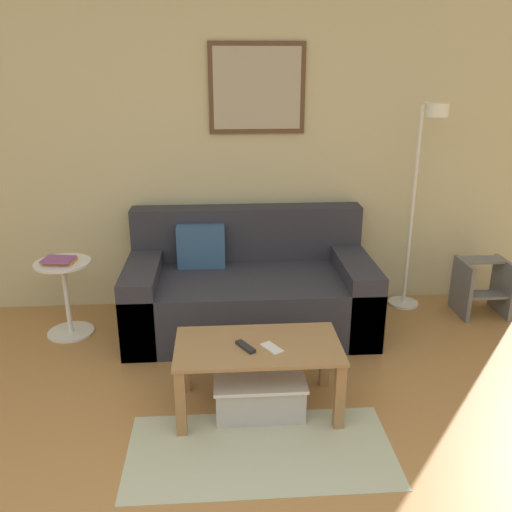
% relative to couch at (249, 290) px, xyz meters
% --- Properties ---
extents(wall_back, '(5.60, 0.09, 2.55)m').
position_rel_couch_xyz_m(wall_back, '(-0.27, 0.49, 0.99)').
color(wall_back, '#C6BC93').
rests_on(wall_back, ground_plane).
extents(area_rug, '(1.38, 0.67, 0.01)m').
position_rel_couch_xyz_m(area_rug, '(-0.02, -1.46, -0.29)').
color(area_rug, '#B2B79E').
rests_on(area_rug, ground_plane).
extents(couch, '(1.79, 0.94, 0.86)m').
position_rel_couch_xyz_m(couch, '(0.00, 0.00, 0.00)').
color(couch, '#2D2D38').
rests_on(couch, ground_plane).
extents(coffee_table, '(0.93, 0.50, 0.41)m').
position_rel_couch_xyz_m(coffee_table, '(-0.01, -1.08, 0.04)').
color(coffee_table, '#997047').
rests_on(coffee_table, ground_plane).
extents(storage_bin, '(0.52, 0.40, 0.22)m').
position_rel_couch_xyz_m(storage_bin, '(-0.00, -1.07, -0.18)').
color(storage_bin, '#B2B2B7').
rests_on(storage_bin, ground_plane).
extents(floor_lamp, '(0.25, 0.49, 1.65)m').
position_rel_couch_xyz_m(floor_lamp, '(1.32, 0.16, 0.70)').
color(floor_lamp, white).
rests_on(floor_lamp, ground_plane).
extents(side_table, '(0.40, 0.40, 0.57)m').
position_rel_couch_xyz_m(side_table, '(-1.34, -0.04, 0.05)').
color(side_table, white).
rests_on(side_table, ground_plane).
extents(book_stack, '(0.23, 0.19, 0.04)m').
position_rel_couch_xyz_m(book_stack, '(-1.35, -0.06, 0.29)').
color(book_stack, '#D18438').
rests_on(book_stack, side_table).
extents(remote_control, '(0.11, 0.15, 0.02)m').
position_rel_couch_xyz_m(remote_control, '(-0.08, -1.11, 0.13)').
color(remote_control, '#232328').
rests_on(remote_control, coffee_table).
extents(cell_phone, '(0.13, 0.15, 0.01)m').
position_rel_couch_xyz_m(cell_phone, '(0.06, -1.13, 0.13)').
color(cell_phone, silver).
rests_on(cell_phone, coffee_table).
extents(step_stool, '(0.37, 0.34, 0.45)m').
position_rel_couch_xyz_m(step_stool, '(1.87, 0.07, -0.05)').
color(step_stool, slate).
rests_on(step_stool, ground_plane).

